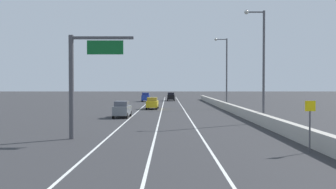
{
  "coord_description": "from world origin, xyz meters",
  "views": [
    {
      "loc": [
        -1.02,
        -2.54,
        3.92
      ],
      "look_at": [
        -0.77,
        48.32,
        2.63
      ],
      "focal_mm": 41.08,
      "sensor_mm": 36.0,
      "label": 1
    }
  ],
  "objects_px": {
    "overhead_sign_gantry": "(79,74)",
    "lamp_post_right_second": "(259,59)",
    "car_gray_1": "(120,109)",
    "car_black_2": "(169,97)",
    "speed_advisory_sign": "(308,122)",
    "lamp_post_right_third": "(223,69)",
    "car_blue_0": "(144,97)",
    "car_yellow_3": "(150,103)"
  },
  "relations": [
    {
      "from": "overhead_sign_gantry",
      "to": "lamp_post_right_second",
      "type": "bearing_deg",
      "value": 36.15
    },
    {
      "from": "car_gray_1",
      "to": "car_black_2",
      "type": "xyz_separation_m",
      "value": [
        6.21,
        48.2,
        0.04
      ]
    },
    {
      "from": "speed_advisory_sign",
      "to": "lamp_post_right_second",
      "type": "relative_size",
      "value": 0.26
    },
    {
      "from": "speed_advisory_sign",
      "to": "car_gray_1",
      "type": "distance_m",
      "value": 27.52
    },
    {
      "from": "lamp_post_right_second",
      "to": "lamp_post_right_third",
      "type": "distance_m",
      "value": 23.48
    },
    {
      "from": "overhead_sign_gantry",
      "to": "car_blue_0",
      "type": "height_order",
      "value": "overhead_sign_gantry"
    },
    {
      "from": "car_gray_1",
      "to": "car_yellow_3",
      "type": "bearing_deg",
      "value": 79.42
    },
    {
      "from": "lamp_post_right_second",
      "to": "car_blue_0",
      "type": "height_order",
      "value": "lamp_post_right_second"
    },
    {
      "from": "car_blue_0",
      "to": "overhead_sign_gantry",
      "type": "bearing_deg",
      "value": -90.94
    },
    {
      "from": "lamp_post_right_third",
      "to": "car_black_2",
      "type": "relative_size",
      "value": 2.47
    },
    {
      "from": "car_black_2",
      "to": "overhead_sign_gantry",
      "type": "bearing_deg",
      "value": -95.96
    },
    {
      "from": "lamp_post_right_second",
      "to": "car_black_2",
      "type": "xyz_separation_m",
      "value": [
        -8.84,
        54.93,
        -5.52
      ]
    },
    {
      "from": "car_blue_0",
      "to": "car_black_2",
      "type": "bearing_deg",
      "value": 37.53
    },
    {
      "from": "speed_advisory_sign",
      "to": "lamp_post_right_third",
      "type": "distance_m",
      "value": 40.89
    },
    {
      "from": "lamp_post_right_third",
      "to": "car_black_2",
      "type": "height_order",
      "value": "lamp_post_right_third"
    },
    {
      "from": "lamp_post_right_second",
      "to": "car_black_2",
      "type": "relative_size",
      "value": 2.47
    },
    {
      "from": "overhead_sign_gantry",
      "to": "car_yellow_3",
      "type": "height_order",
      "value": "overhead_sign_gantry"
    },
    {
      "from": "lamp_post_right_third",
      "to": "car_gray_1",
      "type": "xyz_separation_m",
      "value": [
        -14.86,
        -16.75,
        -5.55
      ]
    },
    {
      "from": "overhead_sign_gantry",
      "to": "car_gray_1",
      "type": "relative_size",
      "value": 1.73
    },
    {
      "from": "lamp_post_right_third",
      "to": "car_blue_0",
      "type": "bearing_deg",
      "value": 118.44
    },
    {
      "from": "speed_advisory_sign",
      "to": "car_yellow_3",
      "type": "relative_size",
      "value": 0.63
    },
    {
      "from": "car_black_2",
      "to": "car_yellow_3",
      "type": "height_order",
      "value": "car_black_2"
    },
    {
      "from": "overhead_sign_gantry",
      "to": "lamp_post_right_third",
      "type": "relative_size",
      "value": 0.65
    },
    {
      "from": "car_blue_0",
      "to": "car_gray_1",
      "type": "distance_m",
      "value": 43.65
    },
    {
      "from": "car_black_2",
      "to": "car_yellow_3",
      "type": "xyz_separation_m",
      "value": [
        -3.23,
        -32.23,
        -0.06
      ]
    },
    {
      "from": "lamp_post_right_third",
      "to": "car_black_2",
      "type": "xyz_separation_m",
      "value": [
        -8.65,
        31.45,
        -5.52
      ]
    },
    {
      "from": "speed_advisory_sign",
      "to": "overhead_sign_gantry",
      "type": "bearing_deg",
      "value": 158.83
    },
    {
      "from": "lamp_post_right_second",
      "to": "car_gray_1",
      "type": "xyz_separation_m",
      "value": [
        -15.05,
        6.73,
        -5.55
      ]
    },
    {
      "from": "car_blue_0",
      "to": "car_gray_1",
      "type": "height_order",
      "value": "car_blue_0"
    },
    {
      "from": "overhead_sign_gantry",
      "to": "lamp_post_right_third",
      "type": "bearing_deg",
      "value": 65.99
    },
    {
      "from": "lamp_post_right_third",
      "to": "overhead_sign_gantry",
      "type": "bearing_deg",
      "value": -114.01
    },
    {
      "from": "speed_advisory_sign",
      "to": "lamp_post_right_second",
      "type": "height_order",
      "value": "lamp_post_right_second"
    },
    {
      "from": "car_black_2",
      "to": "car_yellow_3",
      "type": "bearing_deg",
      "value": -95.72
    },
    {
      "from": "lamp_post_right_third",
      "to": "car_gray_1",
      "type": "distance_m",
      "value": 23.07
    },
    {
      "from": "overhead_sign_gantry",
      "to": "lamp_post_right_third",
      "type": "xyz_separation_m",
      "value": [
        15.59,
        35.01,
        1.81
      ]
    },
    {
      "from": "speed_advisory_sign",
      "to": "car_blue_0",
      "type": "height_order",
      "value": "speed_advisory_sign"
    },
    {
      "from": "lamp_post_right_second",
      "to": "car_gray_1",
      "type": "relative_size",
      "value": 2.66
    },
    {
      "from": "car_black_2",
      "to": "car_blue_0",
      "type": "bearing_deg",
      "value": -142.47
    },
    {
      "from": "car_blue_0",
      "to": "lamp_post_right_third",
      "type": "bearing_deg",
      "value": -61.56
    },
    {
      "from": "overhead_sign_gantry",
      "to": "car_yellow_3",
      "type": "distance_m",
      "value": 34.63
    },
    {
      "from": "speed_advisory_sign",
      "to": "car_yellow_3",
      "type": "height_order",
      "value": "speed_advisory_sign"
    },
    {
      "from": "car_yellow_3",
      "to": "car_gray_1",
      "type": "bearing_deg",
      "value": -100.58
    }
  ]
}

